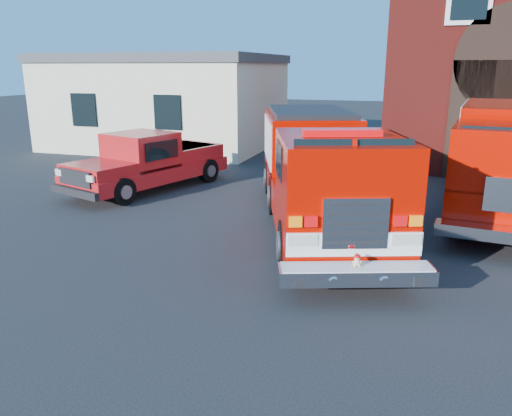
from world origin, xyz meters
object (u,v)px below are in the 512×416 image
(side_building, at_px, (169,100))
(pickup_truck, at_px, (148,162))
(fire_engine, at_px, (319,169))
(secondary_truck, at_px, (508,154))

(side_building, height_order, pickup_truck, side_building)
(fire_engine, bearing_deg, pickup_truck, 160.57)
(side_building, bearing_deg, fire_engine, -48.52)
(secondary_truck, bearing_deg, side_building, 151.27)
(fire_engine, height_order, secondary_truck, secondary_truck)
(fire_engine, xyz_separation_m, secondary_truck, (4.61, 3.02, 0.12))
(fire_engine, distance_m, pickup_truck, 6.22)
(side_building, distance_m, fire_engine, 14.39)
(fire_engine, height_order, pickup_truck, fire_engine)
(fire_engine, relative_size, pickup_truck, 1.52)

